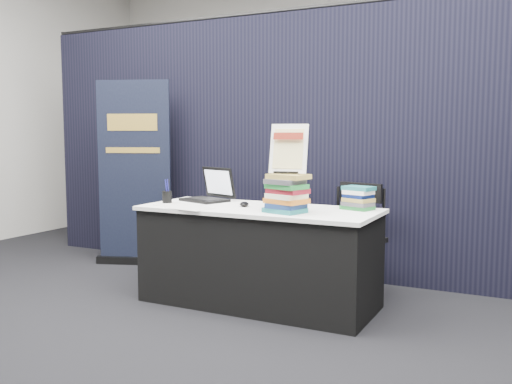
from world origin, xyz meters
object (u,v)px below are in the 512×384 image
at_px(pullup_banner, 134,184).
at_px(stacking_chair, 354,234).
at_px(info_sign, 289,149).
at_px(laptop, 208,193).
at_px(book_stack_short, 357,198).
at_px(book_stack_tall, 287,193).
at_px(display_table, 259,256).

height_order(pullup_banner, stacking_chair, pullup_banner).
distance_m(info_sign, stacking_chair, 1.03).
relative_size(laptop, pullup_banner, 0.23).
bearing_deg(info_sign, laptop, 148.97).
bearing_deg(book_stack_short, stacking_chair, 109.26).
height_order(laptop, book_stack_short, laptop).
bearing_deg(laptop, pullup_banner, 176.98).
xyz_separation_m(laptop, book_stack_short, (1.27, 0.03, 0.02)).
height_order(book_stack_tall, stacking_chair, book_stack_tall).
xyz_separation_m(pullup_banner, stacking_chair, (2.28, -0.07, -0.31)).
bearing_deg(display_table, info_sign, -22.87).
bearing_deg(display_table, stacking_chair, 45.09).
bearing_deg(stacking_chair, book_stack_tall, -95.01).
xyz_separation_m(laptop, info_sign, (0.87, -0.32, 0.38)).
distance_m(display_table, laptop, 0.75).
xyz_separation_m(book_stack_tall, info_sign, (0.00, 0.03, 0.31)).
relative_size(book_stack_tall, info_sign, 0.80).
xyz_separation_m(book_stack_tall, stacking_chair, (0.27, 0.73, -0.38)).
xyz_separation_m(display_table, stacking_chair, (0.57, 0.58, 0.13)).
relative_size(book_stack_tall, stacking_chair, 0.32).
distance_m(book_stack_tall, info_sign, 0.31).
xyz_separation_m(display_table, book_stack_tall, (0.30, -0.16, 0.51)).
relative_size(laptop, book_stack_tall, 1.46).
distance_m(display_table, pullup_banner, 1.88).
height_order(display_table, pullup_banner, pullup_banner).
distance_m(display_table, info_sign, 0.88).
height_order(laptop, book_stack_tall, laptop).
bearing_deg(stacking_chair, book_stack_short, -55.27).
height_order(laptop, stacking_chair, laptop).
xyz_separation_m(laptop, pullup_banner, (-1.14, 0.46, -0.00)).
relative_size(display_table, book_stack_tall, 6.14).
bearing_deg(book_stack_short, pullup_banner, 169.94).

